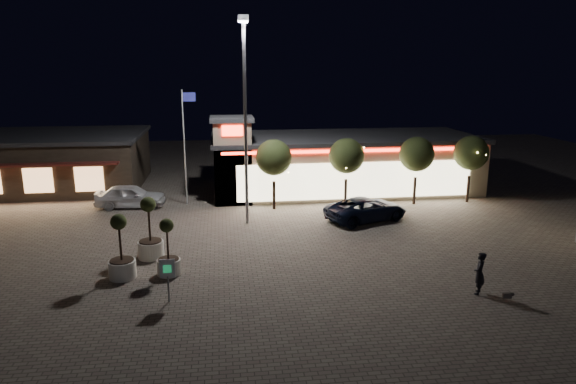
{
  "coord_description": "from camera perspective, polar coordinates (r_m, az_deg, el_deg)",
  "views": [
    {
      "loc": [
        0.52,
        -22.74,
        9.62
      ],
      "look_at": [
        4.3,
        6.0,
        2.41
      ],
      "focal_mm": 32.0,
      "sensor_mm": 36.0,
      "label": 1
    }
  ],
  "objects": [
    {
      "name": "dog",
      "position": [
        23.74,
        23.33,
        -10.49
      ],
      "size": [
        0.48,
        0.23,
        0.26
      ],
      "color": "#59514C",
      "rests_on": "ground"
    },
    {
      "name": "pedestrian",
      "position": [
        23.73,
        20.51,
        -8.45
      ],
      "size": [
        0.75,
        0.81,
        1.87
      ],
      "primitive_type": "imported",
      "rotation": [
        0.0,
        0.0,
        -2.16
      ],
      "color": "black",
      "rests_on": "ground"
    },
    {
      "name": "string_tree_c",
      "position": [
        36.84,
        14.11,
        4.08
      ],
      "size": [
        2.42,
        2.42,
        4.79
      ],
      "color": "#332319",
      "rests_on": "ground"
    },
    {
      "name": "ground",
      "position": [
        24.7,
        -8.21,
        -9.11
      ],
      "size": [
        90.0,
        90.0,
        0.0
      ],
      "primitive_type": "plane",
      "color": "#635A50",
      "rests_on": "ground"
    },
    {
      "name": "string_tree_a",
      "position": [
        34.46,
        -1.59,
        3.83
      ],
      "size": [
        2.42,
        2.42,
        4.79
      ],
      "color": "#332319",
      "rests_on": "ground"
    },
    {
      "name": "planter_right",
      "position": [
        25.02,
        -18.01,
        -7.03
      ],
      "size": [
        1.25,
        1.25,
        3.08
      ],
      "color": "white",
      "rests_on": "ground"
    },
    {
      "name": "white_sedan",
      "position": [
        37.07,
        -17.11,
        -0.43
      ],
      "size": [
        4.81,
        2.15,
        1.61
      ],
      "primitive_type": "imported",
      "rotation": [
        0.0,
        0.0,
        1.52
      ],
      "color": "silver",
      "rests_on": "ground"
    },
    {
      "name": "string_tree_d",
      "position": [
        38.48,
        19.68,
        4.09
      ],
      "size": [
        2.42,
        2.42,
        4.79
      ],
      "color": "#332319",
      "rests_on": "ground"
    },
    {
      "name": "flagpole",
      "position": [
        36.16,
        -11.34,
        5.94
      ],
      "size": [
        0.95,
        0.1,
        8.0
      ],
      "color": "white",
      "rests_on": "ground"
    },
    {
      "name": "planter_mid",
      "position": [
        24.86,
        -13.15,
        -7.09
      ],
      "size": [
        1.12,
        1.12,
        2.74
      ],
      "color": "white",
      "rests_on": "ground"
    },
    {
      "name": "retail_building",
      "position": [
        40.28,
        5.53,
        3.3
      ],
      "size": [
        20.4,
        8.4,
        6.1
      ],
      "color": "gray",
      "rests_on": "ground"
    },
    {
      "name": "planter_left",
      "position": [
        27.12,
        -15.05,
        -5.09
      ],
      "size": [
        1.31,
        1.31,
        3.21
      ],
      "color": "white",
      "rests_on": "ground"
    },
    {
      "name": "floodlight_pole",
      "position": [
        30.89,
        -4.79,
        9.09
      ],
      "size": [
        0.6,
        0.4,
        12.38
      ],
      "color": "gray",
      "rests_on": "ground"
    },
    {
      "name": "restaurant_building",
      "position": [
        45.73,
        -25.94,
        3.16
      ],
      "size": [
        16.4,
        11.0,
        4.3
      ],
      "color": "#382D23",
      "rests_on": "ground"
    },
    {
      "name": "pickup_truck",
      "position": [
        32.86,
        8.71,
        -1.87
      ],
      "size": [
        5.9,
        4.2,
        1.49
      ],
      "primitive_type": "imported",
      "rotation": [
        0.0,
        0.0,
        1.93
      ],
      "color": "black",
      "rests_on": "ground"
    },
    {
      "name": "string_tree_b",
      "position": [
        35.32,
        6.52,
        3.99
      ],
      "size": [
        2.42,
        2.42,
        4.79
      ],
      "color": "#332319",
      "rests_on": "ground"
    },
    {
      "name": "valet_sign",
      "position": [
        21.95,
        -13.24,
        -8.68
      ],
      "size": [
        0.62,
        0.09,
        1.87
      ],
      "color": "gray",
      "rests_on": "ground"
    }
  ]
}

